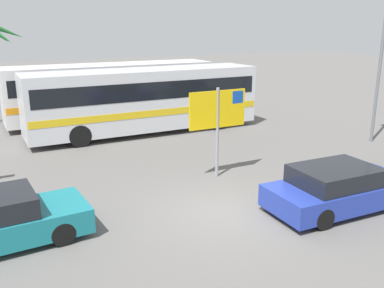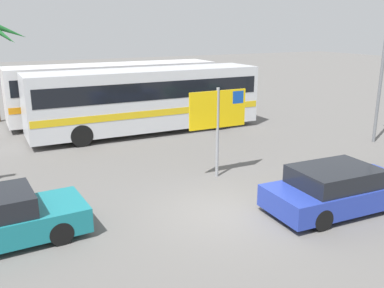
% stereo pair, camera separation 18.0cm
% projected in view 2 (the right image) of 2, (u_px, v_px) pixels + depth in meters
% --- Properties ---
extents(ground, '(120.00, 120.00, 0.00)m').
position_uv_depth(ground, '(224.00, 212.00, 12.24)').
color(ground, '#605E5B').
extents(bus_front_coach, '(11.58, 2.61, 3.17)m').
position_uv_depth(bus_front_coach, '(147.00, 97.00, 21.03)').
color(bus_front_coach, silver).
rests_on(bus_front_coach, ground).
extents(bus_rear_coach, '(11.58, 2.61, 3.17)m').
position_uv_depth(bus_rear_coach, '(115.00, 89.00, 23.88)').
color(bus_rear_coach, white).
rests_on(bus_rear_coach, ground).
extents(ferry_sign, '(2.20, 0.11, 3.20)m').
position_uv_depth(ferry_sign, '(219.00, 113.00, 14.58)').
color(ferry_sign, gray).
rests_on(ferry_sign, ground).
extents(car_blue, '(4.60, 2.05, 1.32)m').
position_uv_depth(car_blue, '(339.00, 189.00, 12.29)').
color(car_blue, '#23389E').
rests_on(car_blue, ground).
extents(lamp_post_left_side, '(0.56, 0.20, 7.05)m').
position_uv_depth(lamp_post_left_side, '(383.00, 58.00, 18.64)').
color(lamp_post_left_side, slate).
rests_on(lamp_post_left_side, ground).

